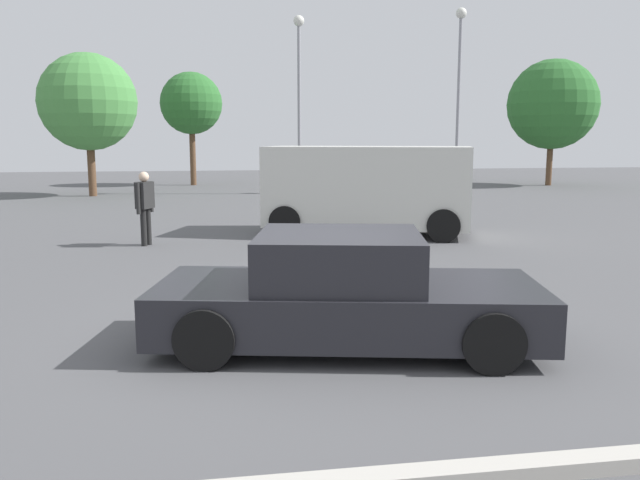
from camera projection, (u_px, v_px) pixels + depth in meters
ground_plane at (316, 339)px, 7.57m from camera, size 80.00×80.00×0.00m
sedan_foreground at (345, 294)px, 7.27m from camera, size 4.58×2.60×1.29m
dog at (247, 280)px, 9.46m from camera, size 0.28×0.66×0.43m
van_white at (368, 187)px, 15.69m from camera, size 5.31×3.63×2.14m
pedestrian at (145, 202)px, 14.00m from camera, size 0.40×0.51×1.62m
parking_curb at (390, 480)px, 4.32m from camera, size 9.88×0.20×0.12m
light_post_near at (459, 72)px, 26.67m from camera, size 0.44×0.44×7.63m
light_post_far at (299, 76)px, 26.46m from camera, size 0.44×0.44×7.28m
tree_back_left at (191, 104)px, 31.55m from camera, size 3.03×3.03×5.55m
tree_back_center at (88, 102)px, 25.52m from camera, size 3.85×3.85×5.69m
tree_back_right at (553, 105)px, 31.39m from camera, size 4.37×4.37×6.15m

